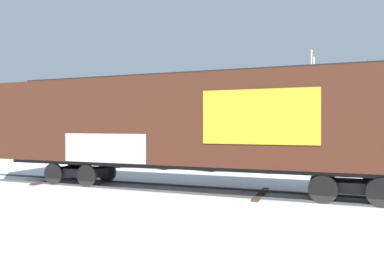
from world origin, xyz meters
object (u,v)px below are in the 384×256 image
(parked_car_silver, at_px, (145,153))
(parked_car_green, at_px, (241,156))
(flagpole, at_px, (312,93))
(parked_car_tan, at_px, (372,159))
(freight_car, at_px, (197,122))

(parked_car_silver, distance_m, parked_car_green, 5.88)
(flagpole, distance_m, parked_car_silver, 11.46)
(flagpole, bearing_deg, parked_car_tan, -57.37)
(freight_car, height_order, parked_car_green, freight_car)
(freight_car, xyz_separation_m, parked_car_tan, (6.93, 6.99, -1.80))
(parked_car_green, height_order, parked_car_tan, parked_car_tan)
(freight_car, height_order, flagpole, flagpole)
(freight_car, relative_size, parked_car_silver, 3.84)
(freight_car, xyz_separation_m, flagpole, (3.93, 11.68, 2.02))
(parked_car_silver, xyz_separation_m, parked_car_tan, (12.51, 0.42, 0.02))
(flagpole, distance_m, parked_car_green, 7.24)
(parked_car_silver, relative_size, parked_car_green, 0.96)
(parked_car_silver, bearing_deg, parked_car_green, 1.71)
(parked_car_silver, relative_size, parked_car_tan, 1.08)
(parked_car_green, bearing_deg, freight_car, -92.51)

